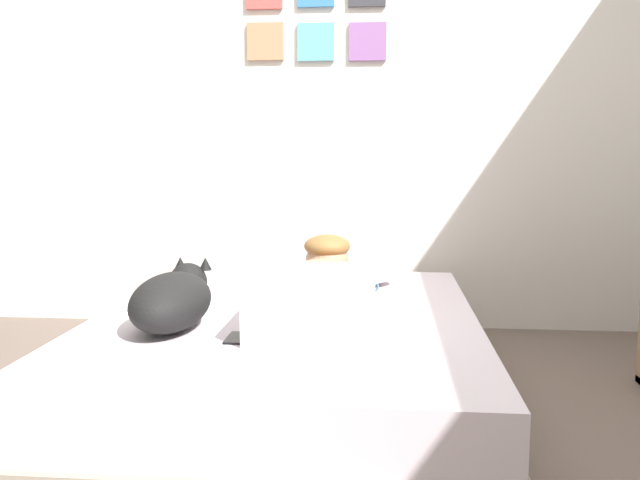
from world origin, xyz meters
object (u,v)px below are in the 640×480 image
bed (288,356)px  person_lying (319,289)px  pillow (343,273)px  cell_phone (237,338)px  coffee_cup (361,287)px  dog (174,299)px

bed → person_lying: (0.13, -0.03, 0.28)m
bed → pillow: bearing=73.3°
person_lying → cell_phone: bearing=-125.2°
coffee_cup → cell_phone: (-0.39, -0.74, -0.03)m
pillow → cell_phone: (-0.30, -0.98, -0.05)m
cell_phone → bed: bearing=73.1°
person_lying → cell_phone: (-0.24, -0.35, -0.10)m
coffee_cup → cell_phone: bearing=-117.8°
pillow → dog: dog is taller
person_lying → dog: person_lying is taller
pillow → coffee_cup: pillow is taller
dog → cell_phone: size_ratio=4.11×
pillow → person_lying: 0.64m
pillow → person_lying: (-0.05, -0.63, 0.05)m
pillow → cell_phone: size_ratio=3.71×
person_lying → cell_phone: person_lying is taller
person_lying → coffee_cup: person_lying is taller
bed → cell_phone: (-0.12, -0.38, 0.18)m
person_lying → pillow: bearing=85.4°
coffee_cup → cell_phone: size_ratio=0.89×
person_lying → cell_phone: size_ratio=6.57×
dog → cell_phone: dog is taller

